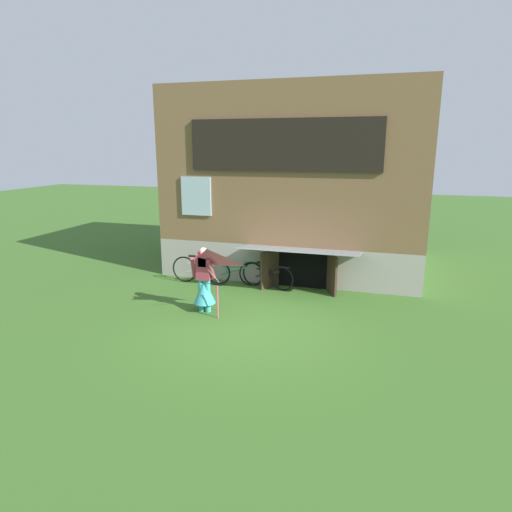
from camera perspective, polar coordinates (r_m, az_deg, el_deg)
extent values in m
plane|color=#386023|center=(9.94, -0.79, -8.77)|extent=(60.00, 60.00, 0.00)
cube|color=#9E998E|center=(14.94, 5.62, 1.20)|extent=(7.53, 5.15, 1.12)
cube|color=brown|center=(14.59, 5.89, 11.83)|extent=(7.53, 5.15, 4.39)
cube|color=black|center=(12.02, 3.51, 14.03)|extent=(5.16, 0.08, 1.35)
cube|color=#9EB7C6|center=(12.04, 3.53, 14.03)|extent=(5.00, 0.04, 1.23)
cube|color=#9EB7C6|center=(12.93, -7.68, 7.62)|extent=(0.90, 0.06, 1.10)
cube|color=black|center=(12.38, 5.95, -1.68)|extent=(1.40, 0.03, 1.04)
cube|color=#3D2B1E|center=(12.29, 1.80, -1.72)|extent=(0.39, 0.64, 1.04)
cube|color=#3D2B1E|center=(11.99, 9.69, -2.32)|extent=(0.37, 0.65, 1.04)
cube|color=gray|center=(11.71, 5.53, 0.72)|extent=(3.18, 1.09, 0.18)
cylinder|color=teal|center=(10.66, -7.01, -5.01)|extent=(0.14, 0.14, 0.79)
cylinder|color=teal|center=(10.60, -6.21, -5.10)|extent=(0.14, 0.14, 0.79)
cone|color=teal|center=(10.59, -6.63, -4.45)|extent=(0.52, 0.52, 0.59)
cube|color=#993847|center=(10.43, -6.71, -1.55)|extent=(0.34, 0.20, 0.56)
cylinder|color=#993847|center=(10.42, -8.05, -1.44)|extent=(0.17, 0.32, 0.52)
cylinder|color=#993847|center=(10.25, -5.81, -1.63)|extent=(0.17, 0.32, 0.52)
cube|color=maroon|center=(10.32, -6.88, -0.40)|extent=(0.20, 0.08, 0.36)
sphere|color=#D8AD8E|center=(10.33, -6.77, 0.52)|extent=(0.21, 0.21, 0.21)
pyramid|color=#E54C7F|center=(9.74, -6.30, -1.44)|extent=(0.96, 0.76, 0.56)
cylinder|color=beige|center=(10.10, -5.43, -2.61)|extent=(0.01, 0.63, 0.48)
cylinder|color=#E54C7F|center=(10.21, -4.94, -5.90)|extent=(0.03, 0.03, 0.77)
torus|color=black|center=(12.09, 3.40, -2.91)|extent=(0.67, 0.19, 0.67)
torus|color=black|center=(12.50, -0.37, -2.32)|extent=(0.67, 0.19, 0.67)
cylinder|color=black|center=(12.24, 1.49, -1.84)|extent=(0.68, 0.19, 0.04)
cylinder|color=black|center=(12.27, 1.49, -2.33)|extent=(0.74, 0.20, 0.27)
cylinder|color=black|center=(12.35, 0.55, -1.70)|extent=(0.04, 0.04, 0.38)
cube|color=black|center=(12.30, 0.56, -0.85)|extent=(0.20, 0.08, 0.05)
cylinder|color=black|center=(12.00, 3.43, -1.40)|extent=(0.44, 0.12, 0.03)
torus|color=black|center=(12.48, -0.59, -2.28)|extent=(0.70, 0.15, 0.70)
torus|color=black|center=(12.65, -4.86, -2.11)|extent=(0.70, 0.15, 0.70)
cylinder|color=#287A3D|center=(12.51, -2.75, -1.41)|extent=(0.71, 0.15, 0.04)
cylinder|color=#287A3D|center=(12.54, -2.75, -1.91)|extent=(0.78, 0.16, 0.28)
cylinder|color=#287A3D|center=(12.56, -3.82, -1.37)|extent=(0.04, 0.04, 0.39)
cube|color=black|center=(12.50, -3.84, -0.49)|extent=(0.20, 0.08, 0.05)
cylinder|color=#287A3D|center=(12.39, -0.60, -0.75)|extent=(0.44, 0.10, 0.03)
torus|color=black|center=(12.54, -4.94, -2.12)|extent=(0.76, 0.07, 0.76)
torus|color=black|center=(12.98, -9.15, -1.69)|extent=(0.76, 0.07, 0.76)
cylinder|color=#ADAFB5|center=(12.70, -7.11, -1.05)|extent=(0.78, 0.06, 0.04)
cylinder|color=#ADAFB5|center=(12.73, -7.09, -1.59)|extent=(0.85, 0.07, 0.31)
cylinder|color=#ADAFB5|center=(12.81, -8.16, -0.95)|extent=(0.04, 0.04, 0.43)
cube|color=black|center=(12.76, -8.19, -0.01)|extent=(0.20, 0.08, 0.05)
cylinder|color=#ADAFB5|center=(12.44, -4.97, -0.45)|extent=(0.44, 0.04, 0.03)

